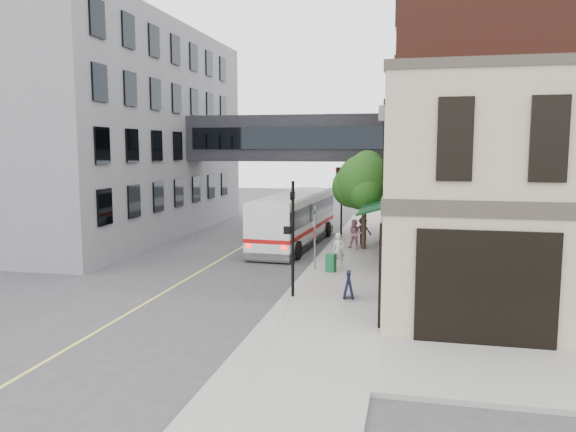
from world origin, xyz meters
The scene contains 17 objects.
ground centered at (0.00, 0.00, 0.00)m, with size 120.00×120.00×0.00m, color #38383A.
sidewalk_main centered at (2.00, 14.00, 0.07)m, with size 4.00×60.00×0.15m, color gray.
corner_building centered at (8.97, 2.00, 4.21)m, with size 10.19×8.12×8.45m.
brick_building centered at (9.98, 15.00, 6.99)m, with size 13.76×18.00×14.00m.
opposite_building centered at (-17.00, 16.00, 7.00)m, with size 14.00×24.00×14.00m, color slate.
skyway_bridge centered at (-3.00, 18.00, 6.50)m, with size 14.00×3.18×3.00m.
traffic_signal_near centered at (0.37, 2.00, 2.98)m, with size 0.44×0.22×4.60m.
traffic_signal_far centered at (0.26, 17.00, 3.34)m, with size 0.53×0.28×4.50m.
street_sign_pole centered at (0.39, 7.00, 1.93)m, with size 0.08×0.75×3.00m.
street_tree centered at (2.19, 13.22, 3.91)m, with size 3.80×3.20×5.60m.
lane_marking centered at (-5.00, 10.00, 0.01)m, with size 0.12×40.00×0.01m, color #D8CC4C.
bus centered at (-2.04, 14.04, 1.72)m, with size 3.25×11.51×3.06m.
pedestrian_a centered at (1.44, 7.72, 0.98)m, with size 0.61×0.40×1.67m, color silver.
pedestrian_b centered at (1.71, 12.85, 1.00)m, with size 0.82×0.64×1.69m, color #C68091.
pedestrian_c centered at (2.00, 14.53, 0.95)m, with size 1.04×0.60×1.61m, color #212129.
newspaper_box centered at (1.23, 6.64, 0.57)m, with size 0.42×0.37×0.84m, color #155E31.
sandwich_board centered at (2.55, 2.22, 0.68)m, with size 0.38×0.59×1.05m, color black.
Camera 1 is at (4.85, -18.84, 5.93)m, focal length 35.00 mm.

